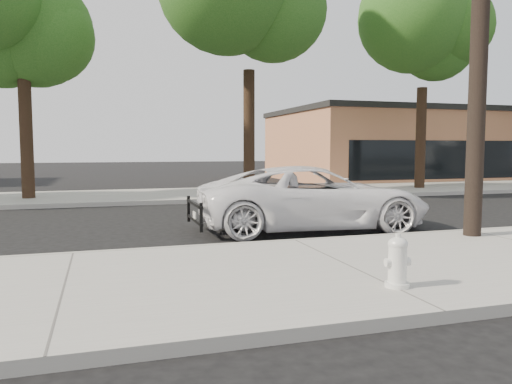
# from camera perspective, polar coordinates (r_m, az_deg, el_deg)

# --- Properties ---
(ground) EXTENTS (120.00, 120.00, 0.00)m
(ground) POSITION_cam_1_polar(r_m,az_deg,el_deg) (11.61, 0.60, -4.40)
(ground) COLOR black
(ground) RESTS_ON ground
(near_sidewalk) EXTENTS (90.00, 4.40, 0.15)m
(near_sidewalk) POSITION_cam_1_polar(r_m,az_deg,el_deg) (7.69, 10.54, -8.79)
(near_sidewalk) COLOR gray
(near_sidewalk) RESTS_ON ground
(far_sidewalk) EXTENTS (90.00, 5.00, 0.15)m
(far_sidewalk) POSITION_cam_1_polar(r_m,az_deg,el_deg) (19.80, -6.93, -0.30)
(far_sidewalk) COLOR gray
(far_sidewalk) RESTS_ON ground
(curb_near) EXTENTS (90.00, 0.12, 0.16)m
(curb_near) POSITION_cam_1_polar(r_m,az_deg,el_deg) (9.65, 4.43, -5.90)
(curb_near) COLOR #9E9B93
(curb_near) RESTS_ON ground
(building_main) EXTENTS (18.00, 10.00, 4.00)m
(building_main) POSITION_cam_1_polar(r_m,az_deg,el_deg) (33.23, 18.83, 4.94)
(building_main) COLOR #B7704C
(building_main) RESTS_ON ground
(utility_pole) EXTENTS (1.40, 0.34, 9.00)m
(utility_pole) POSITION_cam_1_polar(r_m,az_deg,el_deg) (11.20, 24.30, 19.06)
(utility_pole) COLOR black
(utility_pole) RESTS_ON near_sidewalk
(tree_b) EXTENTS (4.34, 4.20, 8.45)m
(tree_b) POSITION_cam_1_polar(r_m,az_deg,el_deg) (19.57, -24.68, 17.12)
(tree_b) COLOR black
(tree_b) RESTS_ON far_sidewalk
(tree_c) EXTENTS (4.96, 4.80, 9.55)m
(tree_c) POSITION_cam_1_polar(r_m,az_deg,el_deg) (20.04, -0.05, 19.51)
(tree_c) COLOR black
(tree_c) RESTS_ON far_sidewalk
(tree_d) EXTENTS (4.50, 4.35, 8.75)m
(tree_d) POSITION_cam_1_polar(r_m,az_deg,el_deg) (23.73, 19.20, 15.60)
(tree_d) COLOR black
(tree_d) RESTS_ON far_sidewalk
(police_cruiser) EXTENTS (5.54, 2.91, 1.49)m
(police_cruiser) POSITION_cam_1_polar(r_m,az_deg,el_deg) (11.70, 6.54, -0.67)
(police_cruiser) COLOR white
(police_cruiser) RESTS_ON ground
(fire_hydrant) EXTENTS (0.34, 0.31, 0.64)m
(fire_hydrant) POSITION_cam_1_polar(r_m,az_deg,el_deg) (6.60, 15.87, -7.79)
(fire_hydrant) COLOR silver
(fire_hydrant) RESTS_ON near_sidewalk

